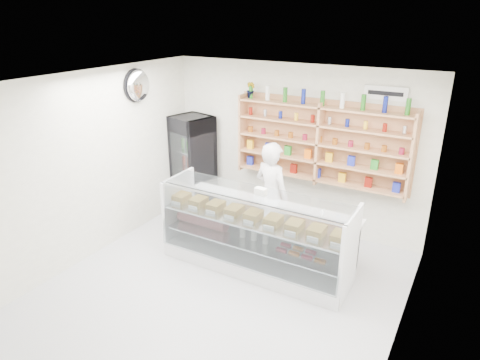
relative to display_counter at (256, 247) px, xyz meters
The scene contains 8 objects.
room 1.39m from the display_counter, 98.83° to the right, with size 5.00×5.00×5.00m.
display_counter is the anchor object (origin of this frame).
shop_worker 0.87m from the display_counter, 97.60° to the left, with size 0.63×0.42×1.74m, color silver.
drinks_cooler 2.41m from the display_counter, 147.97° to the left, with size 0.79×0.77×1.80m.
wall_shelving 1.95m from the display_counter, 75.99° to the left, with size 2.84×0.28×1.33m.
potted_plant 2.62m from the display_counter, 121.53° to the left, with size 0.15×0.12×0.28m, color #1E6626.
security_mirror 3.14m from the display_counter, behind, with size 0.15×0.50×0.50m, color silver.
wall_sign 2.92m from the display_counter, 51.37° to the left, with size 0.62×0.03×0.20m, color white.
Camera 1 is at (2.65, -3.97, 3.55)m, focal length 32.00 mm.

